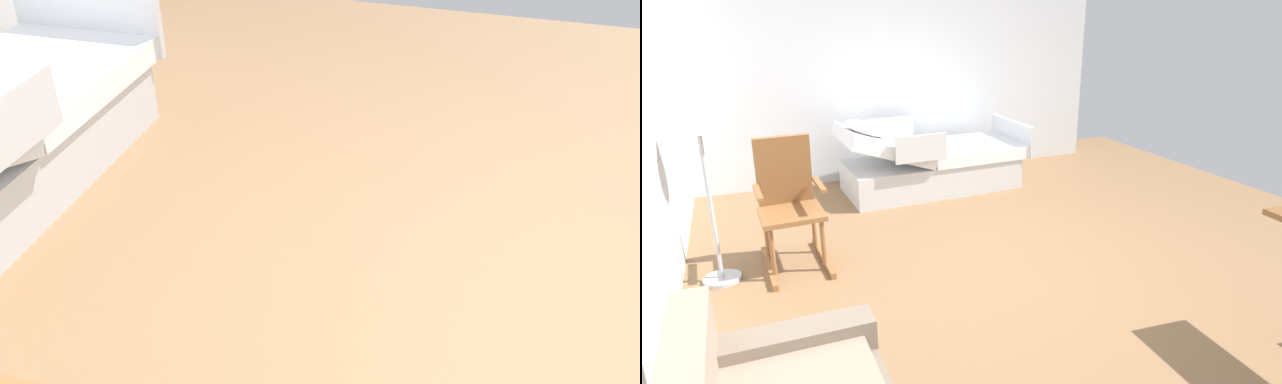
{
  "view_description": "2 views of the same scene",
  "coord_description": "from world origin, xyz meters",
  "views": [
    {
      "loc": [
        -0.27,
        2.16,
        1.93
      ],
      "look_at": [
        0.25,
        0.46,
        0.72
      ],
      "focal_mm": 37.54,
      "sensor_mm": 36.0,
      "label": 1
    },
    {
      "loc": [
        -3.47,
        1.92,
        2.0
      ],
      "look_at": [
        -0.18,
        0.52,
        0.77
      ],
      "focal_mm": 30.19,
      "sensor_mm": 36.0,
      "label": 2
    }
  ],
  "objects": [
    {
      "name": "side_wall",
      "position": [
        2.9,
        0.0,
        1.35
      ],
      "size": [
        0.1,
        5.12,
        2.7
      ],
      "primitive_type": "cube",
      "color": "silver",
      "rests_on": "ground"
    },
    {
      "name": "rocking_chair",
      "position": [
        0.79,
        1.62,
        0.5
      ],
      "size": [
        0.78,
        0.52,
        1.05
      ],
      "color": "brown",
      "rests_on": "ground"
    },
    {
      "name": "ground_plane",
      "position": [
        0.0,
        0.0,
        0.0
      ],
      "size": [
        7.13,
        7.13,
        0.0
      ],
      "primitive_type": "plane",
      "color": "olive"
    },
    {
      "name": "hospital_bed",
      "position": [
        2.15,
        -0.08,
        0.29
      ],
      "size": [
        1.07,
        2.15,
        0.92
      ],
      "color": "silver",
      "rests_on": "ground"
    },
    {
      "name": "floor_lamp",
      "position": [
        0.67,
        2.18,
        1.23
      ],
      "size": [
        0.34,
        0.34,
        1.48
      ],
      "color": "#B2B5BA",
      "rests_on": "ground"
    }
  ]
}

